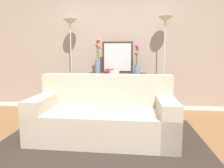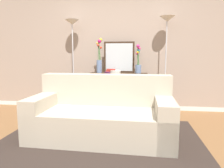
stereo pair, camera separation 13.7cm
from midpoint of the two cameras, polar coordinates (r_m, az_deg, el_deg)
ground_plane at (r=2.78m, az=-3.30°, el=-17.14°), size 16.00×16.00×0.02m
back_wall at (r=4.57m, az=1.57°, el=11.76°), size 12.00×0.15×2.95m
area_rug at (r=2.95m, az=-1.83°, el=-15.29°), size 2.75×2.03×0.01m
couch at (r=3.00m, az=-1.31°, el=-8.72°), size 1.97×0.97×0.88m
console_table at (r=4.19m, az=2.68°, el=-0.60°), size 1.16×0.33×0.81m
floor_lamp_left at (r=4.40m, az=-9.89°, el=11.83°), size 0.28×0.28×1.88m
floor_lamp_right at (r=4.24m, az=15.66°, el=12.04°), size 0.28×0.28×1.90m
wall_mirror at (r=4.28m, az=2.88°, el=7.35°), size 0.62×0.02×0.63m
vase_tall_flowers at (r=4.22m, az=-2.59°, el=6.56°), size 0.13×0.12×0.69m
vase_short_flowers at (r=4.14m, az=8.17°, el=5.74°), size 0.12×0.14×0.56m
fruit_bowl at (r=4.07m, az=1.91°, el=3.37°), size 0.21×0.21×0.07m
book_stack at (r=4.10m, az=0.55°, el=3.50°), size 0.22×0.15×0.09m
book_row_under_console at (r=4.32m, az=-1.02°, el=-6.96°), size 0.40×0.17×0.13m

